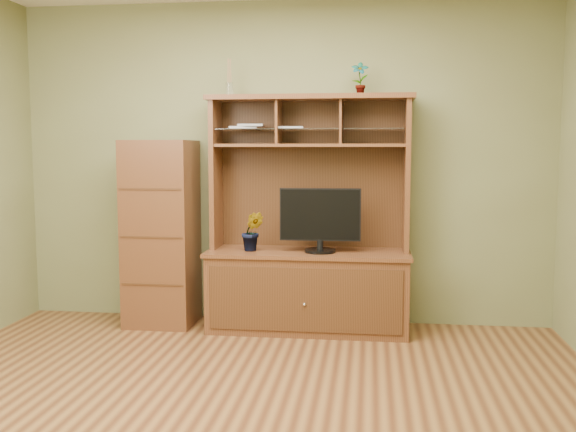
# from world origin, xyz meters

# --- Properties ---
(room) EXTENTS (4.54, 4.04, 2.74)m
(room) POSITION_xyz_m (0.00, 0.00, 1.35)
(room) COLOR #4F2B16
(room) RESTS_ON ground
(media_hutch) EXTENTS (1.66, 0.61, 1.90)m
(media_hutch) POSITION_xyz_m (0.25, 1.73, 0.52)
(media_hutch) COLOR #4B2915
(media_hutch) RESTS_ON room
(monitor) EXTENTS (0.65, 0.25, 0.51)m
(monitor) POSITION_xyz_m (0.35, 1.65, 0.92)
(monitor) COLOR black
(monitor) RESTS_ON media_hutch
(orchid_plant) EXTENTS (0.19, 0.15, 0.32)m
(orchid_plant) POSITION_xyz_m (-0.19, 1.65, 0.81)
(orchid_plant) COLOR #3C6020
(orchid_plant) RESTS_ON media_hutch
(top_plant) EXTENTS (0.14, 0.10, 0.26)m
(top_plant) POSITION_xyz_m (0.65, 1.80, 2.03)
(top_plant) COLOR #2B5D20
(top_plant) RESTS_ON media_hutch
(reed_diffuser) EXTENTS (0.06, 0.06, 0.30)m
(reed_diffuser) POSITION_xyz_m (-0.41, 1.80, 2.02)
(reed_diffuser) COLOR silver
(reed_diffuser) RESTS_ON media_hutch
(magazines) EXTENTS (0.64, 0.22, 0.04)m
(magazines) POSITION_xyz_m (-0.16, 1.80, 1.65)
(magazines) COLOR #9E9DA2
(magazines) RESTS_ON media_hutch
(side_cabinet) EXTENTS (0.55, 0.50, 1.54)m
(side_cabinet) POSITION_xyz_m (-0.98, 1.73, 0.77)
(side_cabinet) COLOR #4B2915
(side_cabinet) RESTS_ON room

